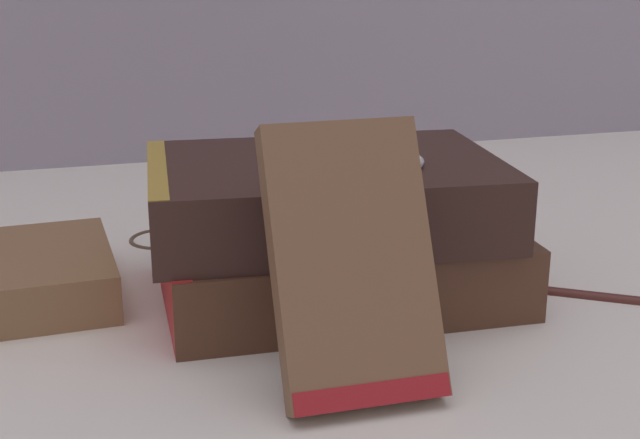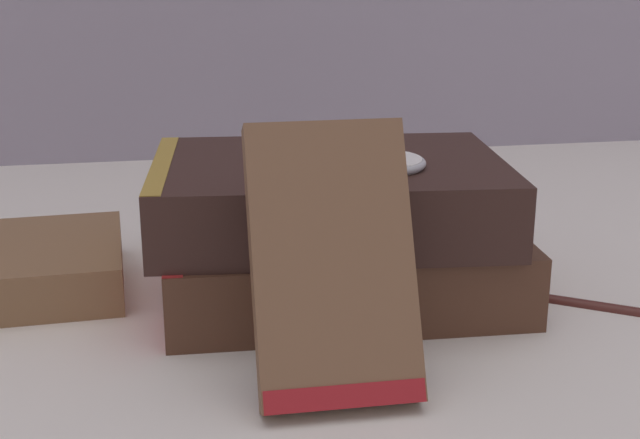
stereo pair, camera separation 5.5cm
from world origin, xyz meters
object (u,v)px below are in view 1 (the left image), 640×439
(book_flat_top, at_px, (317,195))
(reading_glasses, at_px, (194,231))
(book_leaning_front, at_px, (353,272))
(fountain_pen, at_px, (591,293))
(pocket_watch, at_px, (383,161))
(book_flat_bottom, at_px, (329,261))

(book_flat_top, xyz_separation_m, reading_glasses, (-0.06, 0.16, -0.07))
(book_leaning_front, height_order, reading_glasses, book_leaning_front)
(reading_glasses, distance_m, fountain_pen, 0.32)
(fountain_pen, bearing_deg, pocket_watch, -159.33)
(book_flat_top, relative_size, pocket_watch, 4.36)
(book_leaning_front, height_order, pocket_watch, book_leaning_front)
(pocket_watch, distance_m, fountain_pen, 0.17)
(fountain_pen, bearing_deg, book_flat_top, -164.15)
(fountain_pen, bearing_deg, book_flat_bottom, -165.44)
(book_flat_bottom, relative_size, reading_glasses, 2.00)
(book_flat_top, xyz_separation_m, fountain_pen, (0.18, -0.06, -0.07))
(book_flat_bottom, height_order, book_leaning_front, book_leaning_front)
(book_leaning_front, xyz_separation_m, reading_glasses, (-0.05, 0.28, -0.06))
(pocket_watch, bearing_deg, book_flat_bottom, 137.77)
(book_flat_bottom, height_order, pocket_watch, pocket_watch)
(book_flat_top, bearing_deg, book_leaning_front, -91.96)
(book_flat_bottom, distance_m, pocket_watch, 0.08)
(pocket_watch, bearing_deg, fountain_pen, -12.55)
(book_leaning_front, bearing_deg, pocket_watch, 63.04)
(book_flat_bottom, relative_size, fountain_pen, 1.95)
(fountain_pen, bearing_deg, reading_glasses, 171.68)
(book_leaning_front, distance_m, reading_glasses, 0.29)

